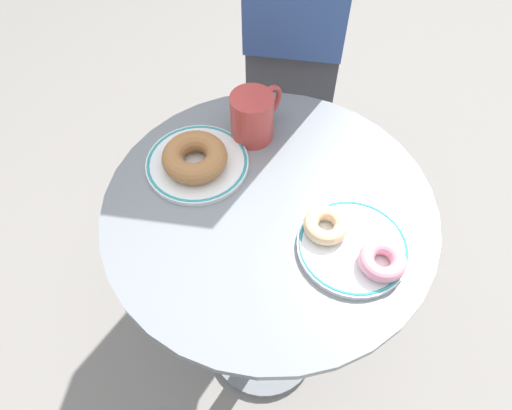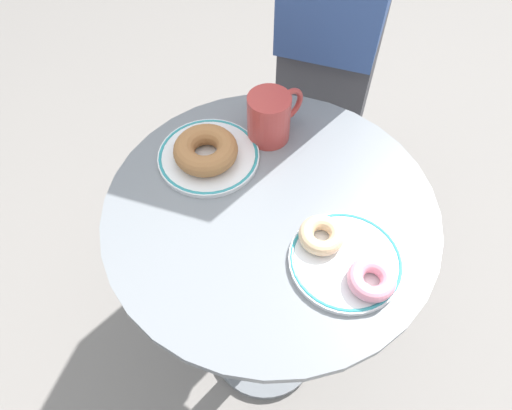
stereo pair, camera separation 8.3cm
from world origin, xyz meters
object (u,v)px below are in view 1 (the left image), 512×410
Objects in this scene: plate_right at (353,247)px; coffee_mug at (253,116)px; donut_cinnamon at (195,157)px; cafe_table at (267,268)px; donut_pink_frosted at (382,261)px; donut_glazed at (326,225)px; plate_left at (197,163)px; person_figure at (298,25)px.

coffee_mug is (-0.31, 0.11, 0.05)m from plate_right.
plate_right is 1.54× the size of donut_cinnamon.
donut_pink_frosted is (0.23, 0.01, 0.28)m from cafe_table.
donut_cinnamon is (-0.17, -0.02, 0.28)m from cafe_table.
donut_cinnamon is at bearing -174.08° from donut_glazed.
donut_pink_frosted is (0.06, -0.00, 0.02)m from plate_right.
donut_pink_frosted is at bearing -0.61° from donut_glazed.
cafe_table is at bearing -174.43° from donut_glazed.
coffee_mug reaches higher than plate_left.
cafe_table is 6.14× the size of donut_cinnamon.
plate_left is at bearing -176.55° from cafe_table.
donut_cinnamon is 0.95× the size of coffee_mug.
donut_glazed is (0.28, 0.03, -0.01)m from donut_cinnamon.
donut_cinnamon is at bearing -175.93° from donut_pink_frosted.
person_figure is at bearing 111.92° from coffee_mug.
cafe_table is 0.36m from coffee_mug.
cafe_table is 0.33m from donut_cinnamon.
donut_pink_frosted is at bearing 4.07° from donut_cinnamon.
person_figure reaches higher than plate_right.
plate_left is at bearing -104.62° from coffee_mug.
coffee_mug is at bearing 75.38° from plate_left.
donut_cinnamon reaches higher than plate_right.
donut_glazed is 0.60× the size of coffee_mug.
donut_cinnamon is at bearing -63.36° from plate_left.
plate_left is 0.03m from donut_cinnamon.
donut_cinnamon reaches higher than cafe_table.
plate_left is 0.54m from person_figure.
person_figure is (-0.52, 0.50, -0.03)m from donut_pink_frosted.
plate_right is 0.06m from donut_glazed.
donut_glazed is 0.65m from person_figure.
person_figure reaches higher than donut_cinnamon.
donut_pink_frosted reaches higher than plate_right.
donut_glazed is at bearing 4.30° from plate_left.
plate_right is 0.06m from donut_pink_frosted.
donut_pink_frosted is 0.11m from donut_glazed.
donut_pink_frosted is at bearing -17.57° from coffee_mug.
plate_left is 0.29m from donut_glazed.
donut_glazed is at bearing -51.00° from person_figure.
plate_right is at bearing 4.82° from cafe_table.
donut_glazed reaches higher than plate_left.
coffee_mug reaches higher than cafe_table.
plate_right is at bearing 3.28° from donut_glazed.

